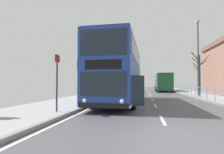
% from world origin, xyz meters
% --- Properties ---
extents(ground, '(15.80, 140.00, 0.20)m').
position_xyz_m(ground, '(-0.72, -0.00, 0.04)').
color(ground, '#48484D').
extents(double_decker_bus_main, '(3.31, 11.48, 4.40)m').
position_xyz_m(double_decker_bus_main, '(-2.56, 8.86, 2.30)').
color(double_decker_bus_main, navy).
rests_on(double_decker_bus_main, ground).
extents(background_bus_far_lane, '(2.83, 10.72, 3.19)m').
position_xyz_m(background_bus_far_lane, '(2.68, 29.59, 1.74)').
color(background_bus_far_lane, '#19512D').
rests_on(background_bus_far_lane, ground).
extents(pedestrian_railing_far_kerb, '(0.05, 24.33, 1.01)m').
position_xyz_m(pedestrian_railing_far_kerb, '(4.45, 11.17, 0.82)').
color(pedestrian_railing_far_kerb, '#598CC6').
rests_on(pedestrian_railing_far_kerb, ground).
extents(bus_stop_sign_near, '(0.08, 0.44, 2.78)m').
position_xyz_m(bus_stop_sign_near, '(-4.93, 3.06, 1.84)').
color(bus_stop_sign_near, '#2D2D33').
rests_on(bus_stop_sign_near, ground).
extents(street_lamp_far_side, '(0.28, 0.60, 8.03)m').
position_xyz_m(street_lamp_far_side, '(4.91, 15.13, 4.77)').
color(street_lamp_far_side, '#38383D').
rests_on(street_lamp_far_side, ground).
extents(bare_tree_far_00, '(2.68, 1.82, 5.32)m').
position_xyz_m(bare_tree_far_00, '(6.02, 18.97, 2.76)').
color(bare_tree_far_00, '#423328').
rests_on(bare_tree_far_00, ground).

